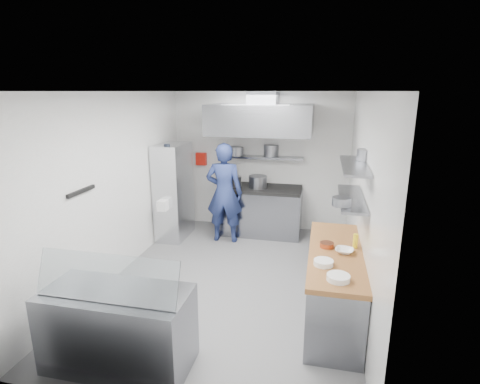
% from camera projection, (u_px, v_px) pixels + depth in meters
% --- Properties ---
extents(floor, '(5.00, 5.00, 0.00)m').
position_uv_depth(floor, '(231.00, 281.00, 5.72)').
color(floor, '#5B5B5E').
rests_on(floor, ground).
extents(ceiling, '(5.00, 5.00, 0.00)m').
position_uv_depth(ceiling, '(230.00, 91.00, 4.99)').
color(ceiling, silver).
rests_on(ceiling, wall_back).
extents(wall_back, '(3.60, 2.80, 0.02)m').
position_uv_depth(wall_back, '(260.00, 162.00, 7.71)').
color(wall_back, white).
rests_on(wall_back, floor).
extents(wall_front, '(3.60, 2.80, 0.02)m').
position_uv_depth(wall_front, '(156.00, 272.00, 3.00)').
color(wall_front, white).
rests_on(wall_front, floor).
extents(wall_left, '(2.80, 5.00, 0.02)m').
position_uv_depth(wall_left, '(117.00, 186.00, 5.73)').
color(wall_left, white).
rests_on(wall_left, floor).
extents(wall_right, '(2.80, 5.00, 0.02)m').
position_uv_depth(wall_right, '(362.00, 200.00, 4.98)').
color(wall_right, white).
rests_on(wall_right, floor).
extents(gas_range, '(1.60, 0.80, 0.90)m').
position_uv_depth(gas_range, '(261.00, 212.00, 7.56)').
color(gas_range, gray).
rests_on(gas_range, floor).
extents(cooktop, '(1.57, 0.78, 0.06)m').
position_uv_depth(cooktop, '(261.00, 189.00, 7.43)').
color(cooktop, black).
rests_on(cooktop, gas_range).
extents(stock_pot_left, '(0.30, 0.30, 0.20)m').
position_uv_depth(stock_pot_left, '(234.00, 181.00, 7.48)').
color(stock_pot_left, slate).
rests_on(stock_pot_left, cooktop).
extents(stock_pot_mid, '(0.36, 0.36, 0.24)m').
position_uv_depth(stock_pot_mid, '(258.00, 182.00, 7.36)').
color(stock_pot_mid, slate).
rests_on(stock_pot_mid, cooktop).
extents(over_range_shelf, '(1.60, 0.30, 0.04)m').
position_uv_depth(over_range_shelf, '(264.00, 157.00, 7.51)').
color(over_range_shelf, gray).
rests_on(over_range_shelf, wall_back).
extents(shelf_pot_a, '(0.27, 0.27, 0.18)m').
position_uv_depth(shelf_pot_a, '(237.00, 151.00, 7.58)').
color(shelf_pot_a, slate).
rests_on(shelf_pot_a, over_range_shelf).
extents(shelf_pot_b, '(0.30, 0.30, 0.22)m').
position_uv_depth(shelf_pot_b, '(271.00, 150.00, 7.56)').
color(shelf_pot_b, slate).
rests_on(shelf_pot_b, over_range_shelf).
extents(extractor_hood, '(1.90, 1.15, 0.55)m').
position_uv_depth(extractor_hood, '(261.00, 119.00, 6.91)').
color(extractor_hood, gray).
rests_on(extractor_hood, wall_back).
extents(hood_duct, '(0.55, 0.55, 0.24)m').
position_uv_depth(hood_duct, '(263.00, 98.00, 7.03)').
color(hood_duct, slate).
rests_on(hood_duct, extractor_hood).
extents(red_firebox, '(0.22, 0.10, 0.26)m').
position_uv_depth(red_firebox, '(201.00, 159.00, 7.91)').
color(red_firebox, red).
rests_on(red_firebox, wall_back).
extents(chef, '(0.72, 0.50, 1.90)m').
position_uv_depth(chef, '(224.00, 193.00, 7.04)').
color(chef, navy).
rests_on(chef, floor).
extents(wire_rack, '(0.50, 0.90, 1.85)m').
position_uv_depth(wire_rack, '(174.00, 191.00, 7.26)').
color(wire_rack, silver).
rests_on(wire_rack, floor).
extents(rack_bin_a, '(0.17, 0.21, 0.19)m').
position_uv_depth(rack_bin_a, '(163.00, 205.00, 6.80)').
color(rack_bin_a, white).
rests_on(rack_bin_a, wire_rack).
extents(rack_bin_b, '(0.14, 0.17, 0.15)m').
position_uv_depth(rack_bin_b, '(167.00, 175.00, 6.91)').
color(rack_bin_b, yellow).
rests_on(rack_bin_b, wire_rack).
extents(rack_jar, '(0.11, 0.11, 0.18)m').
position_uv_depth(rack_jar, '(167.00, 149.00, 6.71)').
color(rack_jar, black).
rests_on(rack_jar, wire_rack).
extents(knife_strip, '(0.04, 0.55, 0.05)m').
position_uv_depth(knife_strip, '(81.00, 191.00, 4.84)').
color(knife_strip, black).
rests_on(knife_strip, wall_left).
extents(prep_counter_base, '(0.62, 2.00, 0.84)m').
position_uv_depth(prep_counter_base, '(333.00, 286.00, 4.73)').
color(prep_counter_base, gray).
rests_on(prep_counter_base, floor).
extents(prep_counter_top, '(0.65, 2.04, 0.06)m').
position_uv_depth(prep_counter_top, '(336.00, 253.00, 4.62)').
color(prep_counter_top, brown).
rests_on(prep_counter_top, prep_counter_base).
extents(plate_stack_a, '(0.24, 0.24, 0.06)m').
position_uv_depth(plate_stack_a, '(338.00, 278.00, 3.88)').
color(plate_stack_a, white).
rests_on(plate_stack_a, prep_counter_top).
extents(plate_stack_b, '(0.22, 0.22, 0.06)m').
position_uv_depth(plate_stack_b, '(324.00, 263.00, 4.22)').
color(plate_stack_b, white).
rests_on(plate_stack_b, prep_counter_top).
extents(copper_pan, '(0.17, 0.17, 0.06)m').
position_uv_depth(copper_pan, '(327.00, 245.00, 4.71)').
color(copper_pan, '#BA5A34').
rests_on(copper_pan, prep_counter_top).
extents(squeeze_bottle, '(0.06, 0.06, 0.18)m').
position_uv_depth(squeeze_bottle, '(355.00, 241.00, 4.68)').
color(squeeze_bottle, yellow).
rests_on(squeeze_bottle, prep_counter_top).
extents(mixing_bowl, '(0.26, 0.26, 0.05)m').
position_uv_depth(mixing_bowl, '(344.00, 251.00, 4.55)').
color(mixing_bowl, white).
rests_on(mixing_bowl, prep_counter_top).
extents(wall_shelf_lower, '(0.30, 1.30, 0.04)m').
position_uv_depth(wall_shelf_lower, '(352.00, 198.00, 4.70)').
color(wall_shelf_lower, gray).
rests_on(wall_shelf_lower, wall_right).
extents(wall_shelf_upper, '(0.30, 1.30, 0.04)m').
position_uv_depth(wall_shelf_upper, '(354.00, 165.00, 4.59)').
color(wall_shelf_upper, gray).
rests_on(wall_shelf_upper, wall_right).
extents(shelf_pot_c, '(0.22, 0.22, 0.10)m').
position_uv_depth(shelf_pot_c, '(342.00, 202.00, 4.32)').
color(shelf_pot_c, slate).
rests_on(shelf_pot_c, wall_shelf_lower).
extents(shelf_pot_d, '(0.27, 0.27, 0.14)m').
position_uv_depth(shelf_pot_d, '(367.00, 155.00, 4.81)').
color(shelf_pot_d, slate).
rests_on(shelf_pot_d, wall_shelf_upper).
extents(display_case, '(1.50, 0.70, 0.85)m').
position_uv_depth(display_case, '(119.00, 329.00, 3.87)').
color(display_case, gray).
rests_on(display_case, floor).
extents(display_glass, '(1.47, 0.19, 0.42)m').
position_uv_depth(display_glass, '(106.00, 278.00, 3.59)').
color(display_glass, silver).
rests_on(display_glass, display_case).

